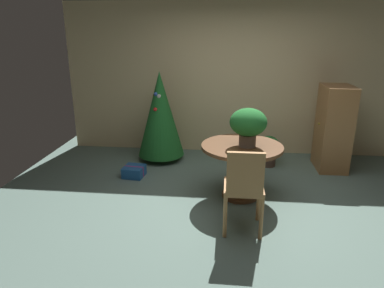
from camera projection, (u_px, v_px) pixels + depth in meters
The scene contains 9 objects.
ground_plane at pixel (236, 207), 4.37m from camera, with size 6.60×6.60×0.00m, color slate.
back_wall_panel at pixel (237, 80), 6.05m from camera, with size 6.00×0.10×2.60m, color beige.
round_dining_table at pixel (241, 159), 4.50m from camera, with size 1.05×1.05×0.72m.
flower_vase at pixel (248, 124), 4.31m from camera, with size 0.46×0.46×0.49m.
wooden_chair_near at pixel (244, 186), 3.67m from camera, with size 0.42×0.44×0.97m.
holiday_tree at pixel (160, 114), 5.76m from camera, with size 0.77×0.77×1.50m.
gift_box_blue at pixel (134, 171), 5.28m from camera, with size 0.33×0.33×0.16m.
wooden_cabinet at pixel (333, 128), 5.42m from camera, with size 0.46×0.64×1.33m.
potted_plant at pixel (268, 149), 5.64m from camera, with size 0.36×0.36×0.50m.
Camera 1 is at (-0.14, -3.94, 2.12)m, focal length 32.53 mm.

